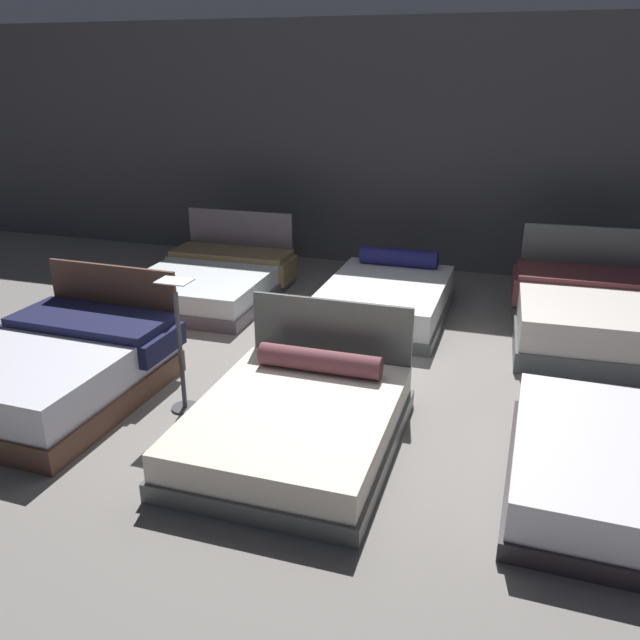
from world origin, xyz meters
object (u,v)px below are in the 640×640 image
at_px(bed_2, 618,470).
at_px(bed_5, 592,315).
at_px(bed_0, 58,370).
at_px(price_sign, 181,360).
at_px(bed_3, 213,281).
at_px(bed_1, 297,421).
at_px(bed_4, 386,299).

relative_size(bed_2, bed_5, 0.89).
xyz_separation_m(bed_0, price_sign, (1.17, 0.17, 0.18)).
bearing_deg(bed_3, bed_1, -54.33).
bearing_deg(price_sign, bed_3, 111.61).
relative_size(bed_0, bed_3, 0.94).
height_order(bed_1, bed_2, bed_1).
xyz_separation_m(bed_0, bed_2, (4.68, -0.03, -0.08)).
height_order(bed_3, bed_4, bed_3).
xyz_separation_m(bed_1, bed_5, (2.39, 3.01, 0.08)).
bearing_deg(bed_3, bed_2, -33.83).
relative_size(bed_1, bed_4, 1.00).
bearing_deg(bed_1, price_sign, 168.37).
relative_size(bed_3, bed_4, 1.07).
distance_m(bed_0, bed_3, 2.97).
height_order(bed_2, bed_3, bed_3).
distance_m(bed_1, bed_4, 3.00).
xyz_separation_m(bed_0, bed_5, (4.70, 2.94, 0.00)).
bearing_deg(bed_0, bed_4, 52.31).
bearing_deg(bed_5, bed_0, -150.43).
relative_size(bed_2, price_sign, 1.62).
bearing_deg(bed_5, bed_4, 177.78).
bearing_deg(bed_4, bed_3, 179.33).
distance_m(bed_1, bed_5, 3.84).
xyz_separation_m(bed_1, bed_3, (-2.26, 3.05, 0.01)).
bearing_deg(price_sign, bed_4, 66.28).
bearing_deg(bed_2, bed_3, 148.16).
relative_size(bed_1, bed_3, 0.94).
distance_m(bed_1, bed_2, 2.37).
bearing_deg(bed_1, bed_3, 126.77).
xyz_separation_m(bed_1, price_sign, (-1.14, 0.24, 0.26)).
xyz_separation_m(bed_1, bed_4, (0.07, 3.00, 0.02)).
bearing_deg(bed_3, bed_0, -91.96).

